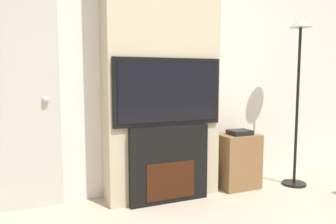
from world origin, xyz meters
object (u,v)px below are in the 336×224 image
at_px(television, 168,92).
at_px(floor_lamp, 299,70).
at_px(media_stand, 237,160).
at_px(fireplace, 168,164).

height_order(television, floor_lamp, floor_lamp).
relative_size(television, floor_lamp, 0.59).
bearing_deg(media_stand, television, -174.35).
height_order(floor_lamp, media_stand, floor_lamp).
distance_m(floor_lamp, media_stand, 1.17).
distance_m(fireplace, floor_lamp, 1.74).
bearing_deg(floor_lamp, media_stand, 163.02).
bearing_deg(fireplace, television, -90.00).
bearing_deg(media_stand, fireplace, -174.48).
xyz_separation_m(fireplace, media_stand, (0.85, 0.08, -0.07)).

